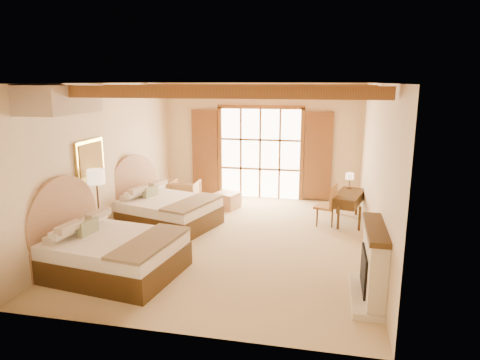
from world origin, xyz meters
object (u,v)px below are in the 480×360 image
(bed_far, at_px, (161,208))
(desk, at_px, (348,206))
(nightstand, at_px, (97,236))
(armchair, at_px, (185,193))
(bed_near, at_px, (105,249))

(bed_far, distance_m, desk, 4.35)
(bed_far, bearing_deg, nightstand, -93.93)
(armchair, distance_m, desk, 4.26)
(armchair, height_order, desk, desk)
(nightstand, relative_size, armchair, 0.83)
(bed_far, xyz_separation_m, desk, (4.20, 1.14, -0.05))
(armchair, bearing_deg, nightstand, 79.31)
(bed_far, xyz_separation_m, nightstand, (-0.64, -1.72, -0.11))
(bed_near, height_order, armchair, bed_near)
(bed_far, xyz_separation_m, armchair, (-0.02, 1.68, -0.08))
(bed_near, height_order, desk, bed_near)
(bed_near, relative_size, bed_far, 0.95)
(bed_near, distance_m, bed_far, 2.57)
(bed_near, relative_size, armchair, 3.23)
(nightstand, distance_m, desk, 5.62)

